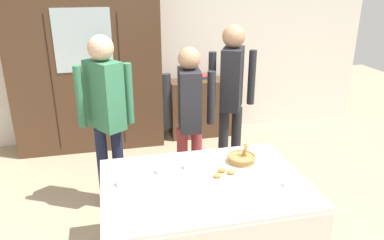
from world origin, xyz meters
name	(u,v)px	position (x,y,z in m)	size (l,w,h in m)	color
back_wall	(152,42)	(0.00, 2.65, 1.35)	(6.40, 0.10, 2.70)	silver
dining_table	(205,196)	(0.00, -0.23, 0.65)	(1.53, 1.08, 0.76)	#4C3321
wall_cabinet	(87,71)	(-0.90, 2.35, 1.06)	(1.89, 0.46, 2.12)	#4C3321
bookshelf_low	(204,108)	(0.68, 2.41, 0.42)	(0.98, 0.35, 0.83)	#4C3321
book_stack	(204,77)	(0.68, 2.40, 0.87)	(0.18, 0.23, 0.08)	#B29333
tea_cup_mid_left	(161,170)	(-0.30, 0.00, 0.78)	(0.13, 0.13, 0.06)	white
tea_cup_center	(288,183)	(0.59, -0.41, 0.79)	(0.13, 0.13, 0.06)	white
tea_cup_front_edge	(189,166)	(-0.07, 0.02, 0.79)	(0.13, 0.13, 0.06)	silver
tea_cup_far_right	(121,183)	(-0.61, -0.12, 0.79)	(0.13, 0.13, 0.06)	white
bread_basket	(242,158)	(0.39, 0.05, 0.79)	(0.24, 0.24, 0.16)	#9E7542
pastry_plate	(224,175)	(0.17, -0.16, 0.77)	(0.28, 0.28, 0.05)	white
spoon_back_edge	(254,194)	(0.30, -0.45, 0.76)	(0.12, 0.02, 0.01)	silver
spoon_far_left	(267,172)	(0.53, -0.17, 0.76)	(0.12, 0.02, 0.01)	silver
person_behind_table_left	(189,111)	(0.11, 0.79, 0.97)	(0.52, 0.38, 1.60)	#933338
person_behind_table_right	(232,89)	(0.64, 1.07, 1.08)	(0.52, 0.41, 1.76)	#232328
person_by_cabinet	(106,107)	(-0.69, 0.82, 1.06)	(0.52, 0.41, 1.73)	#191E38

